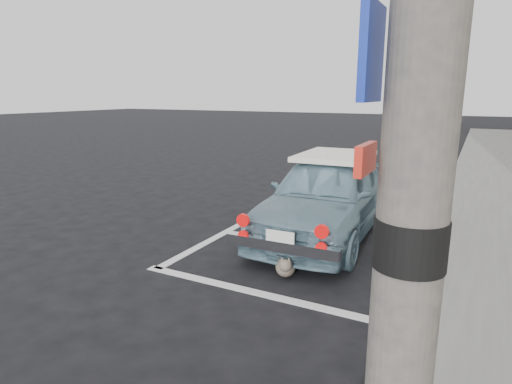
% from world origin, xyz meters
% --- Properties ---
extents(ground, '(80.00, 80.00, 0.00)m').
position_xyz_m(ground, '(0.00, 0.00, 0.00)').
color(ground, black).
rests_on(ground, ground).
extents(pline_rear, '(3.00, 0.12, 0.01)m').
position_xyz_m(pline_rear, '(0.50, -0.50, 0.00)').
color(pline_rear, silver).
rests_on(pline_rear, ground).
extents(pline_front, '(3.00, 0.12, 0.01)m').
position_xyz_m(pline_front, '(0.50, 6.50, 0.00)').
color(pline_front, silver).
rests_on(pline_front, ground).
extents(pline_side, '(0.12, 7.00, 0.01)m').
position_xyz_m(pline_side, '(-0.90, 3.00, 0.00)').
color(pline_side, silver).
rests_on(pline_side, ground).
extents(retro_coupe, '(1.49, 3.51, 1.18)m').
position_xyz_m(retro_coupe, '(0.44, 1.64, 0.60)').
color(retro_coupe, '#7095A5').
rests_on(retro_coupe, ground).
extents(cat, '(0.35, 0.50, 0.28)m').
position_xyz_m(cat, '(0.51, 0.03, 0.13)').
color(cat, '#6C5D52').
rests_on(cat, ground).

